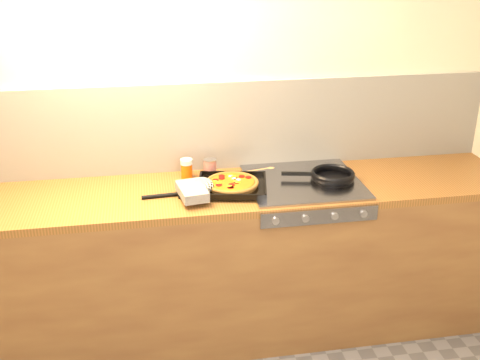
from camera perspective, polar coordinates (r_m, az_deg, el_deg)
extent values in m
plane|color=beige|center=(3.12, -2.83, 7.25)|extent=(3.20, 0.00, 3.20)
cube|color=white|center=(3.14, -2.77, 5.43)|extent=(3.20, 0.02, 0.50)
cube|color=olive|center=(3.18, -1.86, -8.63)|extent=(3.20, 0.60, 0.86)
cube|color=#955A2E|center=(2.97, -1.97, -1.22)|extent=(3.20, 0.60, 0.04)
cube|color=gray|center=(2.81, 8.05, -3.62)|extent=(0.60, 0.03, 0.08)
cylinder|color=#A5A5AA|center=(2.74, 3.64, -4.15)|extent=(0.04, 0.02, 0.04)
cylinder|color=#A5A5AA|center=(2.77, 6.66, -3.89)|extent=(0.04, 0.02, 0.04)
cylinder|color=#A5A5AA|center=(2.82, 9.60, -3.63)|extent=(0.04, 0.02, 0.04)
cylinder|color=#A5A5AA|center=(2.87, 12.44, -3.36)|extent=(0.04, 0.02, 0.04)
cube|color=gray|center=(3.04, 6.45, -0.19)|extent=(0.60, 0.56, 0.02)
cube|color=black|center=(2.93, -0.82, -0.67)|extent=(0.41, 0.37, 0.01)
cube|color=black|center=(3.06, -0.73, 0.72)|extent=(0.35, 0.08, 0.02)
cube|color=black|center=(2.79, -0.92, -1.64)|extent=(0.35, 0.08, 0.02)
cube|color=black|center=(2.92, 2.56, -0.43)|extent=(0.07, 0.31, 0.02)
cube|color=black|center=(2.93, -4.19, -0.38)|extent=(0.07, 0.31, 0.02)
cylinder|color=#A2702F|center=(2.92, -0.82, -0.42)|extent=(0.31, 0.31, 0.02)
torus|color=#A2702F|center=(2.92, -0.82, -0.26)|extent=(0.33, 0.33, 0.02)
cylinder|color=#BB7E16|center=(2.92, -0.82, -0.23)|extent=(0.27, 0.27, 0.01)
cylinder|color=maroon|center=(2.90, -0.36, -0.23)|extent=(0.04, 0.04, 0.00)
cylinder|color=maroon|center=(2.98, -1.88, 0.42)|extent=(0.04, 0.04, 0.00)
cylinder|color=maroon|center=(2.84, -0.98, -0.75)|extent=(0.04, 0.04, 0.00)
cylinder|color=maroon|center=(2.93, -2.49, -0.01)|extent=(0.04, 0.04, 0.00)
cylinder|color=maroon|center=(2.97, 0.18, 0.37)|extent=(0.04, 0.04, 0.00)
cylinder|color=maroon|center=(2.95, -0.57, 0.18)|extent=(0.04, 0.04, 0.00)
cylinder|color=maroon|center=(2.87, -2.16, -0.51)|extent=(0.04, 0.04, 0.00)
cylinder|color=maroon|center=(2.96, 0.86, 0.28)|extent=(0.04, 0.04, 0.00)
cylinder|color=maroon|center=(2.85, -0.94, -0.72)|extent=(0.04, 0.04, 0.00)
cylinder|color=maroon|center=(2.87, -0.87, -0.48)|extent=(0.04, 0.04, 0.00)
cylinder|color=maroon|center=(2.95, -1.87, 0.19)|extent=(0.04, 0.04, 0.00)
ellipsoid|color=yellow|center=(2.91, -2.19, -0.20)|extent=(0.03, 0.02, 0.01)
ellipsoid|color=yellow|center=(2.91, -2.58, -0.14)|extent=(0.03, 0.02, 0.01)
ellipsoid|color=yellow|center=(2.95, -0.95, 0.23)|extent=(0.03, 0.02, 0.01)
ellipsoid|color=yellow|center=(2.99, -1.00, 0.49)|extent=(0.03, 0.02, 0.01)
ellipsoid|color=yellow|center=(2.86, -1.08, -0.61)|extent=(0.03, 0.02, 0.01)
ellipsoid|color=yellow|center=(2.90, -0.24, -0.23)|extent=(0.03, 0.02, 0.01)
ellipsoid|color=yellow|center=(2.91, -0.43, -0.11)|extent=(0.03, 0.02, 0.01)
ellipsoid|color=yellow|center=(2.90, -2.13, -0.27)|extent=(0.03, 0.02, 0.01)
ellipsoid|color=yellow|center=(2.97, -0.69, 0.38)|extent=(0.03, 0.02, 0.01)
ellipsoid|color=silver|center=(2.98, -0.95, 0.42)|extent=(0.03, 0.03, 0.01)
ellipsoid|color=silver|center=(2.95, -0.62, 0.16)|extent=(0.03, 0.03, 0.01)
ellipsoid|color=silver|center=(2.93, -0.17, 0.04)|extent=(0.03, 0.03, 0.01)
cube|color=black|center=(2.81, -4.89, -1.14)|extent=(0.16, 0.23, 0.05)
ellipsoid|color=black|center=(2.90, -4.01, -0.35)|extent=(0.15, 0.15, 0.05)
cylinder|color=black|center=(2.83, -3.50, -0.93)|extent=(0.09, 0.10, 0.05)
cylinder|color=black|center=(3.07, 9.38, 0.14)|extent=(0.26, 0.26, 0.01)
torus|color=black|center=(3.06, 9.41, 0.52)|extent=(0.28, 0.28, 0.02)
cube|color=black|center=(3.04, 5.84, 0.64)|extent=(0.17, 0.06, 0.02)
cylinder|color=maroon|center=(3.09, -3.06, 1.23)|extent=(0.08, 0.08, 0.09)
cylinder|color=#B2B2B7|center=(3.07, -3.08, 2.06)|extent=(0.08, 0.08, 0.01)
cylinder|color=#B2B2B7|center=(3.11, -3.05, 0.42)|extent=(0.08, 0.08, 0.01)
cylinder|color=#D9560C|center=(3.08, -5.44, 0.91)|extent=(0.07, 0.07, 0.08)
cylinder|color=silver|center=(3.06, -5.48, 1.87)|extent=(0.07, 0.07, 0.03)
cylinder|color=#B37D4C|center=(3.14, 0.83, 0.80)|extent=(0.26, 0.08, 0.02)
ellipsoid|color=#B37D4C|center=(3.19, 3.15, 1.16)|extent=(0.06, 0.05, 0.02)
cube|color=black|center=(2.89, -5.40, -1.43)|extent=(0.11, 0.09, 0.01)
cylinder|color=black|center=(2.88, -8.18, -1.61)|extent=(0.18, 0.03, 0.02)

